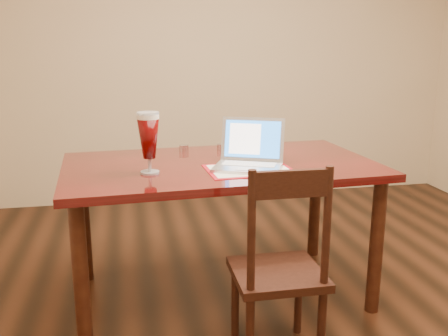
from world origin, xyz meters
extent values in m
plane|color=black|center=(0.00, 0.00, 0.00)|extent=(5.00, 5.00, 0.00)
cube|color=tan|center=(0.00, 2.50, 1.35)|extent=(4.50, 0.01, 2.70)
cube|color=#540B0B|center=(-0.47, 0.49, 0.81)|extent=(1.83, 1.10, 0.04)
cylinder|color=#381B0E|center=(-1.25, 0.03, 0.39)|extent=(0.08, 0.08, 0.79)
cylinder|color=#381B0E|center=(0.35, 0.12, 0.39)|extent=(0.08, 0.08, 0.79)
cylinder|color=#381B0E|center=(-1.29, 0.86, 0.39)|extent=(0.08, 0.08, 0.79)
cylinder|color=#381B0E|center=(0.31, 0.94, 0.39)|extent=(0.08, 0.08, 0.79)
cube|color=maroon|center=(-0.34, 0.30, 0.84)|extent=(0.48, 0.36, 0.00)
cube|color=beige|center=(-0.34, 0.30, 0.84)|extent=(0.44, 0.31, 0.00)
cube|color=#BDBCC1|center=(-0.35, 0.30, 0.85)|extent=(0.43, 0.38, 0.02)
cube|color=silver|center=(-0.33, 0.34, 0.86)|extent=(0.32, 0.22, 0.00)
cube|color=silver|center=(-0.38, 0.23, 0.86)|extent=(0.11, 0.10, 0.00)
cube|color=#BDBCC1|center=(-0.29, 0.44, 0.98)|extent=(0.36, 0.21, 0.24)
cube|color=blue|center=(-0.29, 0.44, 0.98)|extent=(0.31, 0.18, 0.20)
cube|color=white|center=(-0.33, 0.45, 0.98)|extent=(0.18, 0.12, 0.17)
cylinder|color=silver|center=(-0.88, 0.32, 0.84)|extent=(0.10, 0.10, 0.01)
cylinder|color=silver|center=(-0.88, 0.32, 0.88)|extent=(0.02, 0.02, 0.07)
cylinder|color=silver|center=(-0.88, 0.32, 1.14)|extent=(0.12, 0.12, 0.02)
cylinder|color=silver|center=(-0.88, 0.32, 1.16)|extent=(0.12, 0.12, 0.01)
cylinder|color=silver|center=(-0.64, 0.86, 0.85)|extent=(0.06, 0.06, 0.04)
cylinder|color=silver|center=(-0.39, 0.84, 0.85)|extent=(0.06, 0.06, 0.04)
cube|color=black|center=(-0.32, -0.17, 0.43)|extent=(0.43, 0.41, 0.04)
cylinder|color=black|center=(-0.15, -0.33, 0.21)|extent=(0.04, 0.04, 0.41)
cylinder|color=black|center=(-0.49, 0.00, 0.21)|extent=(0.04, 0.04, 0.41)
cylinder|color=black|center=(-0.14, -0.01, 0.21)|extent=(0.04, 0.04, 0.41)
cylinder|color=black|center=(-0.49, -0.33, 0.73)|extent=(0.04, 0.04, 0.54)
cylinder|color=black|center=(-0.15, -0.33, 0.73)|extent=(0.04, 0.04, 0.54)
cube|color=black|center=(-0.32, -0.33, 0.93)|extent=(0.34, 0.03, 0.12)
camera|label=1|loc=(-1.00, -2.27, 1.51)|focal=40.00mm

